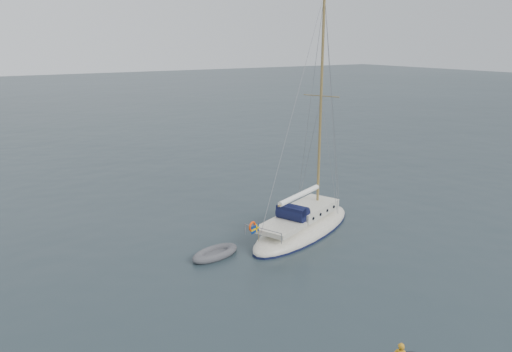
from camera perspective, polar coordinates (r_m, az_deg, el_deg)
ground at (r=28.68m, az=3.51°, el=-6.67°), size 300.00×300.00×0.00m
sailboat at (r=28.75m, az=5.45°, el=-4.42°), size 9.69×2.90×13.80m
dinghy at (r=25.86m, az=-4.69°, el=-8.80°), size 2.80×1.26×0.40m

